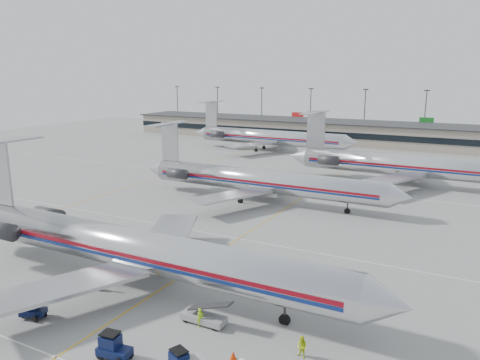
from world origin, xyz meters
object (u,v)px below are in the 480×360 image
Objects in this scene: jet_second_row at (258,180)px; tug_center at (113,347)px; jet_foreground at (131,248)px; belt_loader at (205,316)px.

tug_center is (9.23, -43.06, -2.53)m from jet_second_row.
jet_foreground is 10.87m from belt_loader.
jet_foreground is 12.47m from tug_center.
belt_loader is at bearing -70.87° from jet_second_row.
belt_loader reaches higher than tug_center.
jet_foreground is 19.27× the size of tug_center.
belt_loader is (9.99, -2.98, -3.11)m from jet_foreground.
jet_foreground reaches higher than tug_center.
jet_foreground is at bearing 163.25° from belt_loader.
tug_center is (6.75, -10.10, -2.84)m from jet_foreground.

